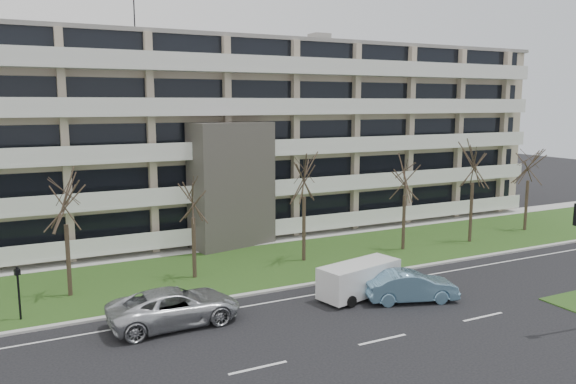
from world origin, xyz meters
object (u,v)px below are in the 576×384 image
pedestrian_signal (18,286)px  white_van (360,277)px  silver_pickup (175,307)px  blue_sedan (411,286)px

pedestrian_signal → white_van: bearing=-35.7°
pedestrian_signal → silver_pickup: bearing=-50.5°
white_van → blue_sedan: bearing=-54.6°
silver_pickup → pedestrian_signal: (-6.55, 3.76, 0.85)m
blue_sedan → white_van: size_ratio=0.97×
blue_sedan → silver_pickup: bearing=96.6°
silver_pickup → pedestrian_signal: size_ratio=2.31×
blue_sedan → pedestrian_signal: (-18.53, 6.21, 0.91)m
silver_pickup → blue_sedan: silver_pickup is taller
silver_pickup → pedestrian_signal: 7.60m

